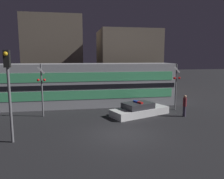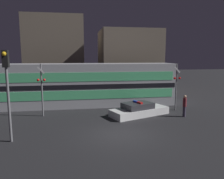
# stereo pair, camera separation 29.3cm
# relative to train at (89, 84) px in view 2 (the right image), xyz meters

# --- Properties ---
(ground_plane) EXTENTS (120.00, 120.00, 0.00)m
(ground_plane) POSITION_rel_train_xyz_m (1.37, -8.46, -2.00)
(ground_plane) COLOR black
(train) EXTENTS (16.32, 3.20, 3.99)m
(train) POSITION_rel_train_xyz_m (0.00, 0.00, 0.00)
(train) COLOR #B7BABF
(train) RESTS_ON ground_plane
(police_car) EXTENTS (5.08, 3.36, 1.15)m
(police_car) POSITION_rel_train_xyz_m (3.71, -4.41, -1.58)
(police_car) COLOR silver
(police_car) RESTS_ON ground_plane
(pedestrian) EXTENTS (0.29, 0.29, 1.71)m
(pedestrian) POSITION_rel_train_xyz_m (7.06, -5.41, -1.12)
(pedestrian) COLOR #3F384C
(pedestrian) RESTS_ON ground_plane
(crossing_signal_near) EXTENTS (0.66, 0.28, 4.03)m
(crossing_signal_near) POSITION_rel_train_xyz_m (7.32, -3.32, 0.26)
(crossing_signal_near) COLOR slate
(crossing_signal_near) RESTS_ON ground_plane
(crossing_signal_far) EXTENTS (0.66, 0.28, 4.11)m
(crossing_signal_far) POSITION_rel_train_xyz_m (-3.84, -3.46, 0.30)
(crossing_signal_far) COLOR slate
(crossing_signal_far) RESTS_ON ground_plane
(traffic_light_corner) EXTENTS (0.30, 0.46, 5.00)m
(traffic_light_corner) POSITION_rel_train_xyz_m (-4.80, -8.58, 1.40)
(traffic_light_corner) COLOR slate
(traffic_light_corner) RESTS_ON ground_plane
(building_left) EXTENTS (7.26, 6.69, 9.69)m
(building_left) POSITION_rel_train_xyz_m (-3.82, 9.56, 2.85)
(building_left) COLOR #726656
(building_left) RESTS_ON ground_plane
(building_center) EXTENTS (7.45, 6.84, 7.98)m
(building_center) POSITION_rel_train_xyz_m (5.70, 7.73, 1.99)
(building_center) COLOR #726656
(building_center) RESTS_ON ground_plane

